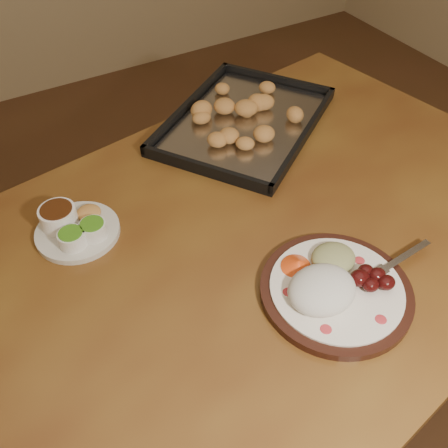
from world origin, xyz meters
TOP-DOWN VIEW (x-y plane):
  - ground at (0.00, 0.00)m, footprint 4.00×4.00m
  - dining_table at (-0.26, -0.16)m, footprint 1.63×1.14m
  - dinner_plate at (-0.17, -0.35)m, footprint 0.36×0.27m
  - condiment_saucer at (-0.52, 0.03)m, footprint 0.17×0.17m
  - baking_tray at (-0.02, 0.18)m, footprint 0.57×0.53m

SIDE VIEW (x-z plane):
  - ground at x=0.00m, z-range 0.00..0.00m
  - dining_table at x=-0.26m, z-range 0.28..1.03m
  - baking_tray at x=-0.02m, z-range 0.74..0.79m
  - dinner_plate at x=-0.17m, z-range 0.74..0.80m
  - condiment_saucer at x=-0.52m, z-range 0.74..0.80m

